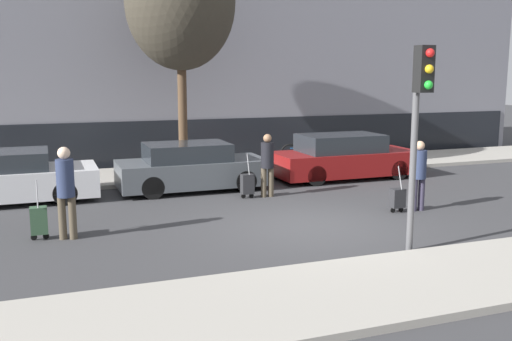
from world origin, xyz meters
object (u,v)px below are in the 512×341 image
object	(u,v)px
parked_car_1	(192,168)
trolley_center	(247,184)
trolley_right	(397,198)
traffic_light	(419,107)
parked_car_0	(4,178)
parked_car_2	(344,158)
pedestrian_center	(267,161)
pedestrian_left	(66,187)
pedestrian_right	(419,171)
parked_bicycle	(303,153)
trolley_left	(39,221)
bare_tree_near_crossing	(180,3)

from	to	relation	value
parked_car_1	trolley_center	bearing A→B (deg)	-54.71
trolley_right	traffic_light	size ratio (longest dim) A/B	0.30
parked_car_0	trolley_right	size ratio (longest dim) A/B	4.03
parked_car_1	parked_car_2	world-z (taller)	parked_car_2
trolley_center	trolley_right	world-z (taller)	trolley_center
parked_car_1	trolley_center	size ratio (longest dim) A/B	3.52
pedestrian_center	trolley_center	world-z (taller)	pedestrian_center
trolley_center	parked_car_2	bearing A→B (deg)	23.82
pedestrian_left	pedestrian_center	world-z (taller)	pedestrian_left
pedestrian_right	parked_bicycle	xyz separation A→B (m)	(0.17, 6.77, -0.46)
parked_car_0	trolley_left	xyz separation A→B (m)	(0.83, -3.83, -0.24)
pedestrian_left	pedestrian_right	xyz separation A→B (m)	(7.91, -0.41, -0.11)
pedestrian_center	trolley_left	bearing A→B (deg)	-156.68
trolley_center	trolley_right	distance (m)	3.87
pedestrian_right	traffic_light	size ratio (longest dim) A/B	0.45
parked_car_0	parked_car_1	size ratio (longest dim) A/B	1.08
parked_car_2	traffic_light	bearing A→B (deg)	-109.48
parked_car_0	pedestrian_left	xyz separation A→B (m)	(1.36, -3.98, 0.43)
parked_car_0	traffic_light	bearing A→B (deg)	-44.61
bare_tree_near_crossing	trolley_center	bearing A→B (deg)	-77.35
trolley_center	pedestrian_left	bearing A→B (deg)	-153.33
pedestrian_left	trolley_left	bearing A→B (deg)	-179.95
parked_car_1	trolley_right	xyz separation A→B (m)	(3.89, -4.24, -0.29)
parked_car_1	bare_tree_near_crossing	world-z (taller)	bare_tree_near_crossing
parked_car_0	trolley_center	distance (m)	6.17
trolley_center	bare_tree_near_crossing	size ratio (longest dim) A/B	0.16
pedestrian_left	traffic_light	bearing A→B (deg)	-12.09
pedestrian_left	pedestrian_center	xyz separation A→B (m)	(5.12, 2.27, -0.11)
parked_car_1	pedestrian_left	bearing A→B (deg)	-131.99
trolley_left	parked_bicycle	world-z (taller)	trolley_left
parked_car_0	trolley_right	xyz separation A→B (m)	(8.72, -4.37, -0.28)
pedestrian_right	trolley_left	bearing A→B (deg)	178.67
pedestrian_right	bare_tree_near_crossing	xyz separation A→B (m)	(-4.17, 6.40, 4.38)
trolley_left	trolley_right	size ratio (longest dim) A/B	1.09
parked_car_1	parked_car_2	xyz separation A→B (m)	(4.88, 0.11, 0.02)
parked_car_1	parked_car_2	bearing A→B (deg)	1.31
trolley_right	bare_tree_near_crossing	xyz separation A→B (m)	(-3.62, 6.37, 4.99)
parked_car_2	pedestrian_right	world-z (taller)	pedestrian_right
pedestrian_right	pedestrian_center	bearing A→B (deg)	138.62
pedestrian_left	trolley_left	size ratio (longest dim) A/B	1.53
parked_car_2	trolley_right	distance (m)	4.48
trolley_center	pedestrian_right	size ratio (longest dim) A/B	0.70
traffic_light	bare_tree_near_crossing	size ratio (longest dim) A/B	0.51
parked_car_0	trolley_left	distance (m)	3.92
pedestrian_center	parked_bicycle	bearing A→B (deg)	56.87
parked_car_0	parked_car_2	distance (m)	9.71
pedestrian_left	trolley_right	bearing A→B (deg)	13.02
trolley_center	traffic_light	bearing A→B (deg)	-76.80
pedestrian_center	traffic_light	xyz separation A→B (m)	(0.72, -5.39, 1.70)
parked_car_0	pedestrian_left	distance (m)	4.23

